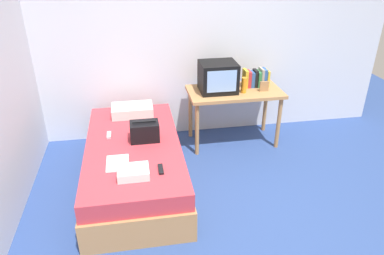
{
  "coord_description": "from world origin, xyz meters",
  "views": [
    {
      "loc": [
        -0.79,
        -2.48,
        2.35
      ],
      "look_at": [
        -0.19,
        0.96,
        0.56
      ],
      "focal_mm": 33.69,
      "sensor_mm": 36.0,
      "label": 1
    }
  ],
  "objects_px": {
    "magazine": "(118,163)",
    "remote_silver": "(109,135)",
    "bed": "(135,163)",
    "pillow": "(132,110)",
    "picture_frame": "(264,86)",
    "water_bottle": "(244,85)",
    "remote_dark": "(161,169)",
    "desk": "(234,97)",
    "handbag": "(145,131)",
    "book_row": "(256,78)",
    "folded_towel": "(133,172)",
    "tv": "(218,77)"
  },
  "relations": [
    {
      "from": "book_row",
      "to": "remote_dark",
      "type": "bearing_deg",
      "value": -134.88
    },
    {
      "from": "magazine",
      "to": "folded_towel",
      "type": "relative_size",
      "value": 1.04
    },
    {
      "from": "desk",
      "to": "water_bottle",
      "type": "relative_size",
      "value": 6.07
    },
    {
      "from": "remote_silver",
      "to": "picture_frame",
      "type": "bearing_deg",
      "value": 12.55
    },
    {
      "from": "bed",
      "to": "handbag",
      "type": "bearing_deg",
      "value": 20.77
    },
    {
      "from": "handbag",
      "to": "magazine",
      "type": "xyz_separation_m",
      "value": [
        -0.28,
        -0.42,
        -0.1
      ]
    },
    {
      "from": "bed",
      "to": "desk",
      "type": "xyz_separation_m",
      "value": [
        1.29,
        0.71,
        0.39
      ]
    },
    {
      "from": "tv",
      "to": "remote_dark",
      "type": "relative_size",
      "value": 2.82
    },
    {
      "from": "desk",
      "to": "tv",
      "type": "distance_m",
      "value": 0.35
    },
    {
      "from": "tv",
      "to": "magazine",
      "type": "height_order",
      "value": "tv"
    },
    {
      "from": "water_bottle",
      "to": "remote_silver",
      "type": "xyz_separation_m",
      "value": [
        -1.62,
        -0.41,
        -0.32
      ]
    },
    {
      "from": "bed",
      "to": "book_row",
      "type": "relative_size",
      "value": 6.31
    },
    {
      "from": "remote_dark",
      "to": "bed",
      "type": "bearing_deg",
      "value": 113.43
    },
    {
      "from": "book_row",
      "to": "magazine",
      "type": "relative_size",
      "value": 1.09
    },
    {
      "from": "pillow",
      "to": "remote_dark",
      "type": "distance_m",
      "value": 1.28
    },
    {
      "from": "picture_frame",
      "to": "book_row",
      "type": "bearing_deg",
      "value": 104.32
    },
    {
      "from": "picture_frame",
      "to": "remote_dark",
      "type": "distance_m",
      "value": 1.85
    },
    {
      "from": "picture_frame",
      "to": "pillow",
      "type": "distance_m",
      "value": 1.64
    },
    {
      "from": "book_row",
      "to": "pillow",
      "type": "height_order",
      "value": "book_row"
    },
    {
      "from": "water_bottle",
      "to": "folded_towel",
      "type": "relative_size",
      "value": 0.68
    },
    {
      "from": "desk",
      "to": "handbag",
      "type": "distance_m",
      "value": 1.33
    },
    {
      "from": "handbag",
      "to": "desk",
      "type": "bearing_deg",
      "value": 29.52
    },
    {
      "from": "book_row",
      "to": "magazine",
      "type": "xyz_separation_m",
      "value": [
        -1.74,
        -1.17,
        -0.33
      ]
    },
    {
      "from": "magazine",
      "to": "remote_silver",
      "type": "xyz_separation_m",
      "value": [
        -0.1,
        0.57,
        0.01
      ]
    },
    {
      "from": "water_bottle",
      "to": "remote_dark",
      "type": "bearing_deg",
      "value": -134.1
    },
    {
      "from": "bed",
      "to": "pillow",
      "type": "height_order",
      "value": "pillow"
    },
    {
      "from": "pillow",
      "to": "remote_silver",
      "type": "relative_size",
      "value": 3.39
    },
    {
      "from": "water_bottle",
      "to": "picture_frame",
      "type": "height_order",
      "value": "water_bottle"
    },
    {
      "from": "bed",
      "to": "pillow",
      "type": "relative_size",
      "value": 4.09
    },
    {
      "from": "bed",
      "to": "pillow",
      "type": "distance_m",
      "value": 0.77
    },
    {
      "from": "tv",
      "to": "desk",
      "type": "bearing_deg",
      "value": -5.12
    },
    {
      "from": "picture_frame",
      "to": "remote_dark",
      "type": "height_order",
      "value": "picture_frame"
    },
    {
      "from": "tv",
      "to": "handbag",
      "type": "bearing_deg",
      "value": -144.38
    },
    {
      "from": "water_bottle",
      "to": "magazine",
      "type": "height_order",
      "value": "water_bottle"
    },
    {
      "from": "pillow",
      "to": "folded_towel",
      "type": "bearing_deg",
      "value": -91.18
    },
    {
      "from": "desk",
      "to": "picture_frame",
      "type": "relative_size",
      "value": 9.33
    },
    {
      "from": "desk",
      "to": "folded_towel",
      "type": "distance_m",
      "value": 1.85
    },
    {
      "from": "bed",
      "to": "tv",
      "type": "bearing_deg",
      "value": 34.03
    },
    {
      "from": "picture_frame",
      "to": "magazine",
      "type": "bearing_deg",
      "value": -151.02
    },
    {
      "from": "bed",
      "to": "remote_silver",
      "type": "xyz_separation_m",
      "value": [
        -0.25,
        0.2,
        0.26
      ]
    },
    {
      "from": "book_row",
      "to": "pillow",
      "type": "xyz_separation_m",
      "value": [
        -1.57,
        -0.09,
        -0.28
      ]
    },
    {
      "from": "bed",
      "to": "remote_silver",
      "type": "relative_size",
      "value": 13.89
    },
    {
      "from": "pillow",
      "to": "bed",
      "type": "bearing_deg",
      "value": -91.44
    },
    {
      "from": "water_bottle",
      "to": "folded_towel",
      "type": "height_order",
      "value": "water_bottle"
    },
    {
      "from": "water_bottle",
      "to": "book_row",
      "type": "xyz_separation_m",
      "value": [
        0.22,
        0.19,
        0.01
      ]
    },
    {
      "from": "bed",
      "to": "picture_frame",
      "type": "relative_size",
      "value": 16.08
    },
    {
      "from": "folded_towel",
      "to": "tv",
      "type": "bearing_deg",
      "value": 50.8
    },
    {
      "from": "book_row",
      "to": "remote_silver",
      "type": "relative_size",
      "value": 2.2
    },
    {
      "from": "handbag",
      "to": "picture_frame",
      "type": "bearing_deg",
      "value": 20.83
    },
    {
      "from": "book_row",
      "to": "pillow",
      "type": "distance_m",
      "value": 1.6
    }
  ]
}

